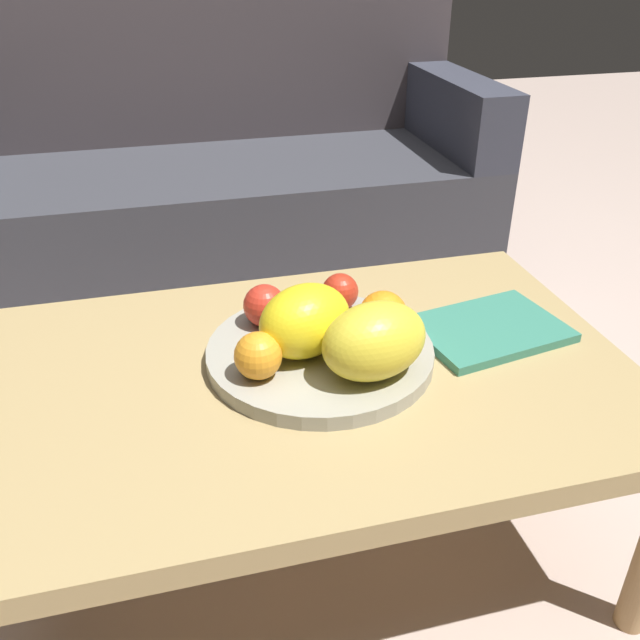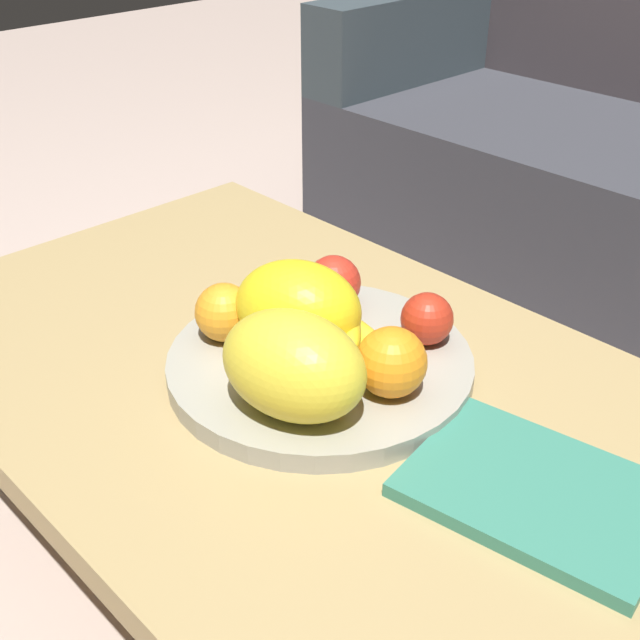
{
  "view_description": "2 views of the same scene",
  "coord_description": "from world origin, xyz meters",
  "px_view_note": "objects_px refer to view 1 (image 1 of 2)",
  "views": [
    {
      "loc": [
        -0.2,
        -0.88,
        1.02
      ],
      "look_at": [
        0.04,
        0.02,
        0.48
      ],
      "focal_mm": 38.04,
      "sensor_mm": 36.0,
      "label": 1
    },
    {
      "loc": [
        0.64,
        -0.55,
        0.98
      ],
      "look_at": [
        0.04,
        0.02,
        0.48
      ],
      "focal_mm": 46.22,
      "sensor_mm": 36.0,
      "label": 2
    }
  ],
  "objects_px": {
    "orange_front": "(258,356)",
    "fruit_bowl": "(320,353)",
    "banana_bunch": "(318,319)",
    "melon_large_front": "(305,321)",
    "apple_front": "(340,292)",
    "coffee_table": "(302,392)",
    "couch": "(210,185)",
    "orange_left": "(383,315)",
    "melon_smaller_beside": "(374,341)",
    "apple_left": "(265,305)",
    "magazine": "(489,329)"
  },
  "relations": [
    {
      "from": "couch",
      "to": "melon_smaller_beside",
      "type": "height_order",
      "value": "couch"
    },
    {
      "from": "couch",
      "to": "melon_large_front",
      "type": "height_order",
      "value": "couch"
    },
    {
      "from": "orange_front",
      "to": "fruit_bowl",
      "type": "bearing_deg",
      "value": 27.36
    },
    {
      "from": "melon_smaller_beside",
      "to": "orange_left",
      "type": "distance_m",
      "value": 0.11
    },
    {
      "from": "couch",
      "to": "fruit_bowl",
      "type": "relative_size",
      "value": 4.59
    },
    {
      "from": "orange_front",
      "to": "apple_left",
      "type": "relative_size",
      "value": 1.01
    },
    {
      "from": "orange_front",
      "to": "apple_front",
      "type": "distance_m",
      "value": 0.25
    },
    {
      "from": "couch",
      "to": "melon_smaller_beside",
      "type": "bearing_deg",
      "value": -85.03
    },
    {
      "from": "orange_front",
      "to": "orange_left",
      "type": "height_order",
      "value": "orange_left"
    },
    {
      "from": "coffee_table",
      "to": "apple_front",
      "type": "relative_size",
      "value": 16.37
    },
    {
      "from": "banana_bunch",
      "to": "fruit_bowl",
      "type": "bearing_deg",
      "value": -99.75
    },
    {
      "from": "apple_front",
      "to": "apple_left",
      "type": "relative_size",
      "value": 0.9
    },
    {
      "from": "coffee_table",
      "to": "apple_left",
      "type": "distance_m",
      "value": 0.16
    },
    {
      "from": "orange_front",
      "to": "apple_front",
      "type": "xyz_separation_m",
      "value": [
        0.18,
        0.17,
        -0.0
      ]
    },
    {
      "from": "couch",
      "to": "orange_left",
      "type": "bearing_deg",
      "value": -82.28
    },
    {
      "from": "orange_left",
      "to": "apple_left",
      "type": "relative_size",
      "value": 1.11
    },
    {
      "from": "orange_front",
      "to": "banana_bunch",
      "type": "xyz_separation_m",
      "value": [
        0.12,
        0.1,
        -0.01
      ]
    },
    {
      "from": "coffee_table",
      "to": "orange_front",
      "type": "bearing_deg",
      "value": -156.0
    },
    {
      "from": "fruit_bowl",
      "to": "apple_front",
      "type": "relative_size",
      "value": 5.69
    },
    {
      "from": "couch",
      "to": "melon_large_front",
      "type": "relative_size",
      "value": 10.93
    },
    {
      "from": "melon_large_front",
      "to": "couch",
      "type": "bearing_deg",
      "value": 91.24
    },
    {
      "from": "melon_large_front",
      "to": "melon_smaller_beside",
      "type": "relative_size",
      "value": 0.93
    },
    {
      "from": "orange_left",
      "to": "coffee_table",
      "type": "bearing_deg",
      "value": -168.21
    },
    {
      "from": "coffee_table",
      "to": "orange_left",
      "type": "height_order",
      "value": "orange_left"
    },
    {
      "from": "apple_front",
      "to": "orange_front",
      "type": "bearing_deg",
      "value": -135.57
    },
    {
      "from": "fruit_bowl",
      "to": "orange_left",
      "type": "distance_m",
      "value": 0.12
    },
    {
      "from": "melon_smaller_beside",
      "to": "banana_bunch",
      "type": "height_order",
      "value": "melon_smaller_beside"
    },
    {
      "from": "fruit_bowl",
      "to": "apple_left",
      "type": "bearing_deg",
      "value": 127.98
    },
    {
      "from": "apple_front",
      "to": "fruit_bowl",
      "type": "bearing_deg",
      "value": -119.83
    },
    {
      "from": "melon_large_front",
      "to": "orange_front",
      "type": "bearing_deg",
      "value": -150.67
    },
    {
      "from": "couch",
      "to": "apple_front",
      "type": "distance_m",
      "value": 1.1
    },
    {
      "from": "coffee_table",
      "to": "melon_smaller_beside",
      "type": "distance_m",
      "value": 0.17
    },
    {
      "from": "melon_smaller_beside",
      "to": "coffee_table",
      "type": "bearing_deg",
      "value": 143.59
    },
    {
      "from": "melon_large_front",
      "to": "apple_left",
      "type": "relative_size",
      "value": 2.14
    },
    {
      "from": "fruit_bowl",
      "to": "melon_smaller_beside",
      "type": "bearing_deg",
      "value": -58.07
    },
    {
      "from": "couch",
      "to": "orange_left",
      "type": "distance_m",
      "value": 1.21
    },
    {
      "from": "fruit_bowl",
      "to": "melon_large_front",
      "type": "bearing_deg",
      "value": -159.17
    },
    {
      "from": "fruit_bowl",
      "to": "apple_front",
      "type": "xyz_separation_m",
      "value": [
        0.07,
        0.12,
        0.05
      ]
    },
    {
      "from": "couch",
      "to": "apple_left",
      "type": "bearing_deg",
      "value": -91.03
    },
    {
      "from": "apple_left",
      "to": "banana_bunch",
      "type": "xyz_separation_m",
      "value": [
        0.08,
        -0.05,
        -0.01
      ]
    },
    {
      "from": "couch",
      "to": "apple_front",
      "type": "height_order",
      "value": "couch"
    },
    {
      "from": "melon_large_front",
      "to": "orange_left",
      "type": "distance_m",
      "value": 0.14
    },
    {
      "from": "fruit_bowl",
      "to": "banana_bunch",
      "type": "bearing_deg",
      "value": 80.25
    },
    {
      "from": "coffee_table",
      "to": "melon_large_front",
      "type": "height_order",
      "value": "melon_large_front"
    },
    {
      "from": "couch",
      "to": "orange_front",
      "type": "height_order",
      "value": "couch"
    },
    {
      "from": "orange_left",
      "to": "banana_bunch",
      "type": "xyz_separation_m",
      "value": [
        -0.1,
        0.04,
        -0.01
      ]
    },
    {
      "from": "orange_front",
      "to": "magazine",
      "type": "height_order",
      "value": "orange_front"
    },
    {
      "from": "banana_bunch",
      "to": "couch",
      "type": "bearing_deg",
      "value": 93.01
    },
    {
      "from": "fruit_bowl",
      "to": "melon_large_front",
      "type": "xyz_separation_m",
      "value": [
        -0.03,
        -0.01,
        0.07
      ]
    },
    {
      "from": "melon_smaller_beside",
      "to": "apple_left",
      "type": "distance_m",
      "value": 0.23
    }
  ]
}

